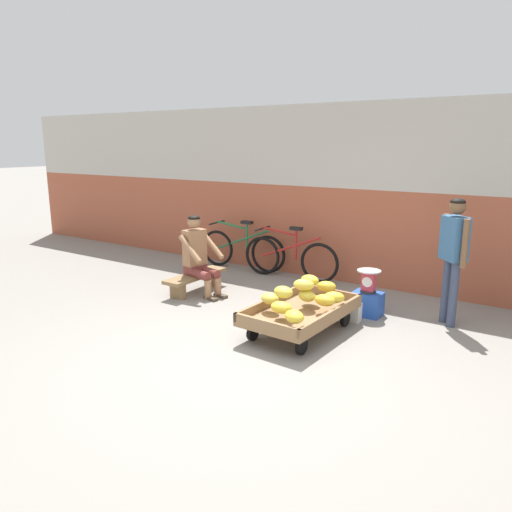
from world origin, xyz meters
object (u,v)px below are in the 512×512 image
at_px(banana_cart, 301,313).
at_px(low_bench, 196,279).
at_px(vendor_seated, 199,255).
at_px(shopping_bag, 353,312).
at_px(customer_adult, 454,248).
at_px(weighing_scale, 369,281).
at_px(plastic_crate, 367,304).
at_px(bicycle_near_left, 242,249).
at_px(bicycle_far_left, 290,257).

height_order(banana_cart, low_bench, banana_cart).
relative_size(vendor_seated, shopping_bag, 4.75).
bearing_deg(customer_adult, weighing_scale, -165.62).
distance_m(vendor_seated, plastic_crate, 2.48).
relative_size(low_bench, bicycle_near_left, 0.66).
xyz_separation_m(vendor_seated, bicycle_far_left, (0.71, 1.42, -0.21)).
xyz_separation_m(customer_adult, shopping_bag, (-0.99, -0.55, -0.83)).
height_order(banana_cart, bicycle_near_left, bicycle_near_left).
relative_size(banana_cart, customer_adult, 0.97).
bearing_deg(shopping_bag, bicycle_far_left, 142.32).
distance_m(plastic_crate, bicycle_far_left, 1.95).
bearing_deg(banana_cart, weighing_scale, 67.31).
bearing_deg(bicycle_near_left, low_bench, -82.11).
height_order(weighing_scale, customer_adult, customer_adult).
xyz_separation_m(bicycle_far_left, shopping_bag, (1.63, -1.26, -0.23)).
height_order(banana_cart, weighing_scale, weighing_scale).
height_order(weighing_scale, shopping_bag, weighing_scale).
bearing_deg(banana_cart, bicycle_far_left, 123.11).
distance_m(low_bench, weighing_scale, 2.53).
relative_size(bicycle_near_left, shopping_bag, 6.91).
bearing_deg(bicycle_far_left, shopping_bag, -37.68).
relative_size(plastic_crate, weighing_scale, 1.20).
height_order(plastic_crate, weighing_scale, weighing_scale).
height_order(low_bench, vendor_seated, vendor_seated).
relative_size(banana_cart, weighing_scale, 4.92).
xyz_separation_m(plastic_crate, weighing_scale, (0.00, -0.00, 0.30)).
bearing_deg(customer_adult, bicycle_near_left, 167.81).
xyz_separation_m(plastic_crate, bicycle_far_left, (-1.69, 0.95, 0.20)).
height_order(bicycle_near_left, customer_adult, customer_adult).
xyz_separation_m(bicycle_near_left, bicycle_far_left, (1.00, -0.07, 0.00)).
relative_size(banana_cart, low_bench, 1.34).
bearing_deg(bicycle_far_left, plastic_crate, -29.37).
distance_m(customer_adult, shopping_bag, 1.40).
bearing_deg(vendor_seated, bicycle_far_left, 63.44).
xyz_separation_m(vendor_seated, customer_adult, (3.32, 0.70, 0.38)).
xyz_separation_m(bicycle_near_left, customer_adult, (3.61, -0.78, 0.60)).
distance_m(low_bench, vendor_seated, 0.38).
distance_m(plastic_crate, shopping_bag, 0.32).
xyz_separation_m(plastic_crate, customer_adult, (0.93, 0.24, 0.80)).
bearing_deg(bicycle_near_left, weighing_scale, -20.77).
relative_size(vendor_seated, bicycle_far_left, 0.69).
height_order(low_bench, plastic_crate, plastic_crate).
bearing_deg(shopping_bag, bicycle_near_left, 153.22).
height_order(plastic_crate, customer_adult, customer_adult).
relative_size(low_bench, bicycle_far_left, 0.66).
height_order(banana_cart, shopping_bag, banana_cart).
height_order(plastic_crate, bicycle_near_left, bicycle_near_left).
relative_size(vendor_seated, customer_adult, 0.75).
xyz_separation_m(weighing_scale, customer_adult, (0.93, 0.24, 0.50)).
relative_size(weighing_scale, bicycle_near_left, 0.18).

